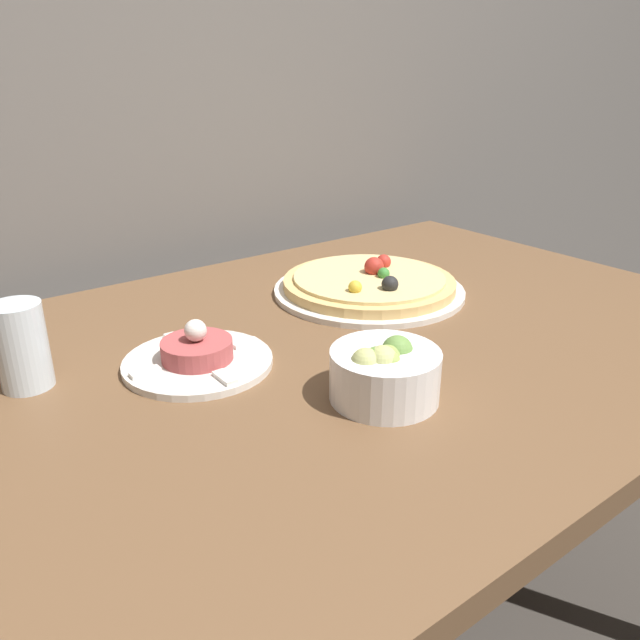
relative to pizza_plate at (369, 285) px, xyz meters
The scene contains 5 objects.
dining_table 0.23m from the pizza_plate, 142.87° to the right, with size 1.33×0.90×0.73m.
pizza_plate is the anchor object (origin of this frame).
tartare_plate 0.39m from the pizza_plate, 168.49° to the right, with size 0.21×0.21×0.07m.
small_bowl 0.38m from the pizza_plate, 128.68° to the right, with size 0.14×0.14×0.08m.
drinking_glass 0.58m from the pizza_plate, behind, with size 0.06×0.06×0.11m.
Camera 1 is at (-0.55, -0.22, 1.12)m, focal length 35.00 mm.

